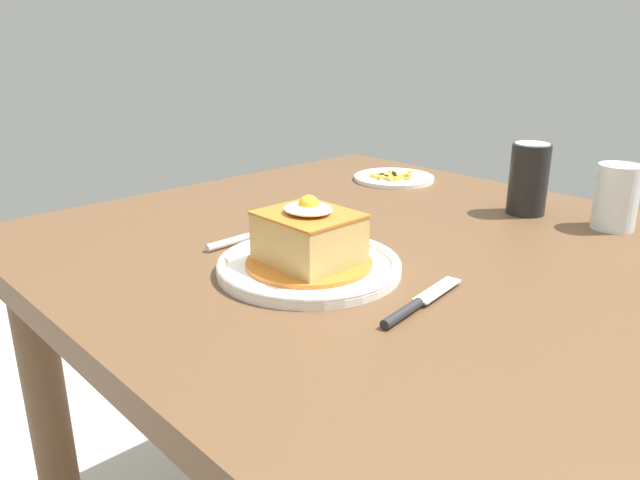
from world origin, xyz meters
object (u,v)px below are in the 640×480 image
(soda_can, at_px, (529,179))
(fork, at_px, (239,239))
(drinking_glass, at_px, (616,201))
(side_plate_fries, at_px, (394,178))
(knife, at_px, (413,306))
(main_plate, at_px, (309,265))

(soda_can, bearing_deg, fork, -114.92)
(drinking_glass, distance_m, side_plate_fries, 0.46)
(soda_can, height_order, side_plate_fries, soda_can)
(soda_can, bearing_deg, knife, -75.86)
(main_plate, height_order, fork, main_plate)
(side_plate_fries, bearing_deg, main_plate, -61.48)
(main_plate, distance_m, soda_can, 0.47)
(knife, xyz_separation_m, soda_can, (-0.11, 0.46, 0.06))
(fork, height_order, knife, same)
(fork, xyz_separation_m, drinking_glass, (0.36, 0.49, 0.04))
(knife, bearing_deg, main_plate, -178.02)
(main_plate, xyz_separation_m, fork, (-0.16, -0.00, -0.00))
(main_plate, bearing_deg, drinking_glass, 67.94)
(main_plate, bearing_deg, knife, 1.98)
(side_plate_fries, bearing_deg, knife, -47.67)
(knife, xyz_separation_m, drinking_glass, (0.03, 0.48, 0.04))
(knife, relative_size, soda_can, 1.34)
(fork, height_order, soda_can, soda_can)
(fork, distance_m, drinking_glass, 0.60)
(fork, distance_m, side_plate_fries, 0.49)
(main_plate, relative_size, side_plate_fries, 1.45)
(knife, bearing_deg, drinking_glass, 86.95)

